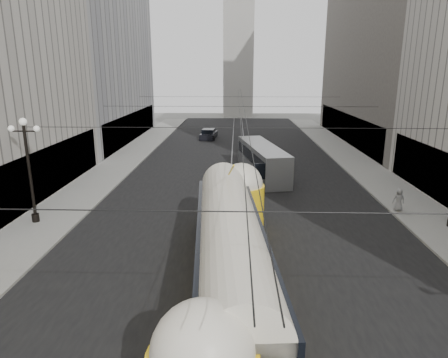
{
  "coord_description": "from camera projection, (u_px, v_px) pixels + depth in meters",
  "views": [
    {
      "loc": [
        -0.27,
        -4.69,
        9.15
      ],
      "look_at": [
        -0.86,
        14.26,
        3.99
      ],
      "focal_mm": 32.0,
      "sensor_mm": 36.0,
      "label": 1
    }
  ],
  "objects": [
    {
      "name": "road",
      "position": [
        239.0,
        169.0,
        38.26
      ],
      "size": [
        20.0,
        85.0,
        0.02
      ],
      "primitive_type": "cube",
      "color": "black",
      "rests_on": "ground"
    },
    {
      "name": "sidewalk_left",
      "position": [
        125.0,
        160.0,
        41.98
      ],
      "size": [
        4.0,
        72.0,
        0.15
      ],
      "primitive_type": "cube",
      "color": "gray",
      "rests_on": "ground"
    },
    {
      "name": "sidewalk_right",
      "position": [
        355.0,
        161.0,
        41.25
      ],
      "size": [
        4.0,
        72.0,
        0.15
      ],
      "primitive_type": "cube",
      "color": "gray",
      "rests_on": "ground"
    },
    {
      "name": "rail_left",
      "position": [
        231.0,
        169.0,
        38.28
      ],
      "size": [
        0.12,
        85.0,
        0.04
      ],
      "primitive_type": "cube",
      "color": "gray",
      "rests_on": "ground"
    },
    {
      "name": "rail_right",
      "position": [
        247.0,
        169.0,
        38.24
      ],
      "size": [
        0.12,
        85.0,
        0.04
      ],
      "primitive_type": "cube",
      "color": "gray",
      "rests_on": "ground"
    },
    {
      "name": "building_left_far",
      "position": [
        80.0,
        28.0,
        50.06
      ],
      "size": [
        12.6,
        28.6,
        28.6
      ],
      "color": "#999999",
      "rests_on": "ground"
    },
    {
      "name": "building_right_far",
      "position": [
        405.0,
        9.0,
        48.32
      ],
      "size": [
        12.6,
        32.6,
        32.6
      ],
      "color": "#514C47",
      "rests_on": "ground"
    },
    {
      "name": "distant_tower",
      "position": [
        239.0,
        41.0,
        80.14
      ],
      "size": [
        6.0,
        6.0,
        31.36
      ],
      "color": "#B2AFA8",
      "rests_on": "ground"
    },
    {
      "name": "lamppost_left_mid",
      "position": [
        29.0,
        165.0,
        23.67
      ],
      "size": [
        1.86,
        0.44,
        6.37
      ],
      "color": "black",
      "rests_on": "sidewalk_left"
    },
    {
      "name": "catenary",
      "position": [
        241.0,
        108.0,
        35.74
      ],
      "size": [
        25.0,
        72.0,
        0.23
      ],
      "color": "black",
      "rests_on": "ground"
    },
    {
      "name": "streetcar",
      "position": [
        230.0,
        247.0,
        17.01
      ],
      "size": [
        3.91,
        17.67,
        3.88
      ],
      "color": "yellow",
      "rests_on": "ground"
    },
    {
      "name": "city_bus",
      "position": [
        262.0,
        159.0,
        35.72
      ],
      "size": [
        4.25,
        11.09,
        2.74
      ],
      "color": "gray",
      "rests_on": "ground"
    },
    {
      "name": "sedan_white_far",
      "position": [
        251.0,
        145.0,
        47.3
      ],
      "size": [
        2.99,
        4.97,
        1.47
      ],
      "color": "silver",
      "rests_on": "ground"
    },
    {
      "name": "sedan_dark_far",
      "position": [
        209.0,
        134.0,
        55.28
      ],
      "size": [
        2.27,
        4.56,
        1.39
      ],
      "color": "black",
      "rests_on": "ground"
    },
    {
      "name": "pedestrian_sidewalk_right",
      "position": [
        399.0,
        200.0,
        26.34
      ],
      "size": [
        0.77,
        0.51,
        1.51
      ],
      "primitive_type": "imported",
      "rotation": [
        0.0,
        0.0,
        3.06
      ],
      "color": "gray",
      "rests_on": "sidewalk_right"
    }
  ]
}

